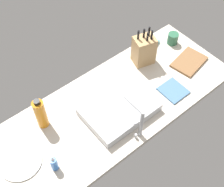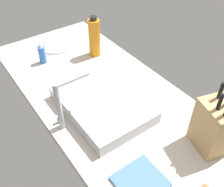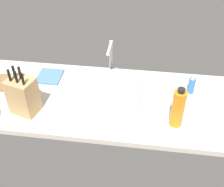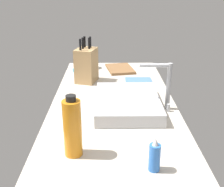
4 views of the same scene
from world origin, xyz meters
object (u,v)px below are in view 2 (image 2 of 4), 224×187
(faucet, at_px, (63,100))
(water_bottle, at_px, (94,37))
(sink_basin, at_px, (102,104))
(soap_bottle, at_px, (42,54))
(dish_towel, at_px, (140,181))
(knife_block, at_px, (214,126))
(dinner_plate, at_px, (58,43))

(faucet, bearing_deg, water_bottle, -45.30)
(sink_basin, height_order, soap_bottle, soap_bottle)
(water_bottle, bearing_deg, dish_towel, 157.83)
(faucet, bearing_deg, sink_basin, -93.02)
(sink_basin, height_order, dish_towel, sink_basin)
(knife_block, height_order, water_bottle, knife_block)
(water_bottle, distance_m, dish_towel, 0.90)
(soap_bottle, distance_m, dish_towel, 0.93)
(sink_basin, distance_m, dish_towel, 0.41)
(dinner_plate, xyz_separation_m, dish_towel, (-1.07, 0.20, 0.00))
(dish_towel, bearing_deg, soap_bottle, -2.45)
(faucet, distance_m, water_bottle, 0.59)
(sink_basin, distance_m, knife_block, 0.50)
(dish_towel, bearing_deg, faucet, 11.80)
(sink_basin, bearing_deg, water_bottle, -28.78)
(dinner_plate, bearing_deg, faucet, 156.57)
(sink_basin, bearing_deg, faucet, 86.98)
(faucet, xyz_separation_m, dinner_plate, (0.66, -0.29, -0.14))
(sink_basin, bearing_deg, dinner_plate, -8.41)
(faucet, relative_size, dinner_plate, 0.98)
(soap_bottle, xyz_separation_m, dinner_plate, (0.14, -0.16, -0.05))
(water_bottle, bearing_deg, faucet, 134.70)
(faucet, relative_size, water_bottle, 1.00)
(sink_basin, xyz_separation_m, knife_block, (-0.43, -0.24, 0.08))
(sink_basin, height_order, dinner_plate, sink_basin)
(dinner_plate, distance_m, dish_towel, 1.08)
(knife_block, height_order, soap_bottle, knife_block)
(soap_bottle, bearing_deg, water_bottle, -109.59)
(dinner_plate, relative_size, dish_towel, 1.46)
(sink_basin, xyz_separation_m, water_bottle, (0.43, -0.23, 0.08))
(soap_bottle, distance_m, water_bottle, 0.32)
(faucet, bearing_deg, soap_bottle, -13.46)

